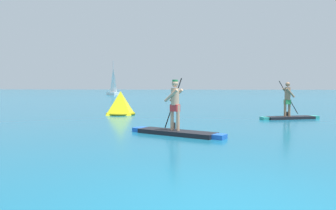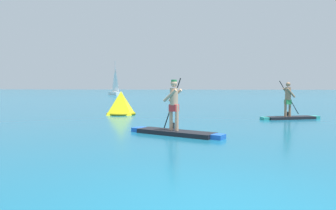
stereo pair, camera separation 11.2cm
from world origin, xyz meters
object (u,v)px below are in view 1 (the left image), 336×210
(paddleboarder_far_right, at_px, (289,112))
(sailboat_left_horizon, at_px, (113,91))
(race_marker_buoy, at_px, (121,104))
(paddleboarder_mid_center, at_px, (176,125))

(paddleboarder_far_right, height_order, sailboat_left_horizon, sailboat_left_horizon)
(paddleboarder_far_right, bearing_deg, race_marker_buoy, 150.70)
(paddleboarder_mid_center, height_order, sailboat_left_horizon, sailboat_left_horizon)
(paddleboarder_mid_center, distance_m, paddleboarder_far_right, 7.43)
(race_marker_buoy, height_order, sailboat_left_horizon, sailboat_left_horizon)
(race_marker_buoy, bearing_deg, paddleboarder_mid_center, -57.81)
(paddleboarder_far_right, xyz_separation_m, sailboat_left_horizon, (-25.19, 43.35, 0.48))
(paddleboarder_far_right, distance_m, sailboat_left_horizon, 50.15)
(race_marker_buoy, bearing_deg, sailboat_left_horizon, 111.16)
(paddleboarder_mid_center, bearing_deg, race_marker_buoy, -35.38)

